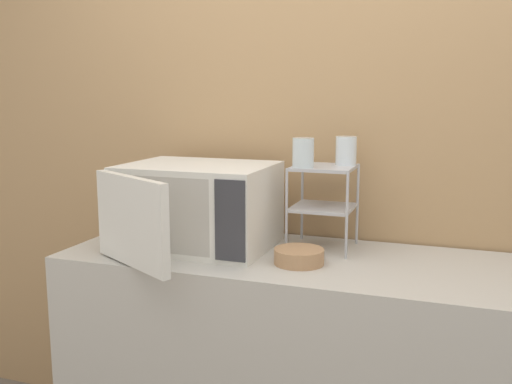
# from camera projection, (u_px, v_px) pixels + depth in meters

# --- Properties ---
(wall_back) EXTENTS (8.00, 0.06, 2.60)m
(wall_back) POSITION_uv_depth(u_px,v_px,m) (348.00, 147.00, 2.26)
(wall_back) COLOR tan
(wall_back) RESTS_ON ground_plane
(counter) EXTENTS (1.91, 0.62, 0.93)m
(counter) POSITION_uv_depth(u_px,v_px,m) (324.00, 383.00, 2.08)
(counter) COLOR #B7B2A8
(counter) RESTS_ON ground_plane
(microwave) EXTENTS (0.56, 0.65, 0.31)m
(microwave) POSITION_uv_depth(u_px,v_px,m) (196.00, 206.00, 2.15)
(microwave) COLOR silver
(microwave) RESTS_ON counter
(dish_rack) EXTENTS (0.23, 0.23, 0.31)m
(dish_rack) POSITION_uv_depth(u_px,v_px,m) (323.00, 190.00, 2.11)
(dish_rack) COLOR #B2B2B7
(dish_rack) RESTS_ON counter
(glass_front_left) EXTENTS (0.08, 0.08, 0.11)m
(glass_front_left) POSITION_uv_depth(u_px,v_px,m) (303.00, 153.00, 2.05)
(glass_front_left) COLOR silver
(glass_front_left) RESTS_ON dish_rack
(glass_back_right) EXTENTS (0.08, 0.08, 0.11)m
(glass_back_right) POSITION_uv_depth(u_px,v_px,m) (346.00, 151.00, 2.12)
(glass_back_right) COLOR silver
(glass_back_right) RESTS_ON dish_rack
(bowl) EXTENTS (0.17, 0.17, 0.05)m
(bowl) POSITION_uv_depth(u_px,v_px,m) (299.00, 257.00, 1.95)
(bowl) COLOR #AD7F56
(bowl) RESTS_ON counter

